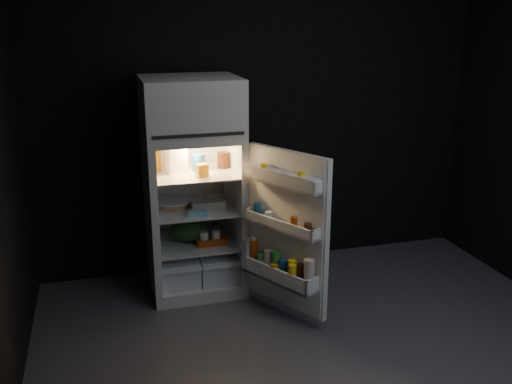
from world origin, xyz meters
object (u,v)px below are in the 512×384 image
object	(u,v)px
fridge_door	(284,234)
yogurt_tray	(211,241)
refrigerator	(192,179)
milk_jug	(175,157)
egg_carton	(209,205)

from	to	relation	value
fridge_door	yogurt_tray	bearing A→B (deg)	128.38
yogurt_tray	refrigerator	bearing A→B (deg)	127.48
milk_jug	yogurt_tray	xyz separation A→B (m)	(0.25, -0.14, -0.69)
milk_jug	egg_carton	distance (m)	0.47
egg_carton	fridge_door	bearing A→B (deg)	-50.38
egg_carton	yogurt_tray	distance (m)	0.31
fridge_door	milk_jug	bearing A→B (deg)	134.85
fridge_door	yogurt_tray	distance (m)	0.75
fridge_door	yogurt_tray	world-z (taller)	fridge_door
refrigerator	milk_jug	bearing A→B (deg)	-176.01
refrigerator	milk_jug	size ratio (longest dim) A/B	7.42
yogurt_tray	fridge_door	bearing A→B (deg)	-52.59
fridge_door	egg_carton	world-z (taller)	fridge_door
refrigerator	yogurt_tray	world-z (taller)	refrigerator
refrigerator	fridge_door	xyz separation A→B (m)	(0.56, -0.70, -0.28)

